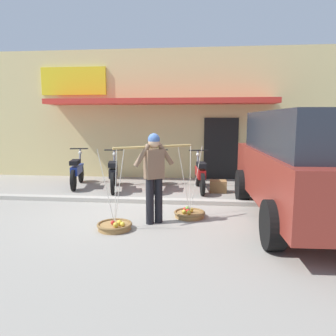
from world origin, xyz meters
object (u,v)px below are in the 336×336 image
at_px(fruit_vendor, 154,172).
at_px(parked_truck, 307,163).
at_px(motorcycle_second_in_row, 114,174).
at_px(fruit_basket_left_side, 189,213).
at_px(fruit_basket_right_side, 115,225).
at_px(motorcycle_third_in_row, 157,173).
at_px(motorcycle_end_of_row, 200,174).
at_px(motorcycle_nearest_shop, 77,171).
at_px(wooden_crate, 218,186).

distance_m(fruit_vendor, parked_truck, 2.89).
bearing_deg(motorcycle_second_in_row, fruit_basket_left_side, -47.11).
bearing_deg(parked_truck, fruit_basket_right_side, -166.46).
relative_size(fruit_basket_right_side, parked_truck, 0.30).
relative_size(motorcycle_third_in_row, motorcycle_end_of_row, 1.00).
height_order(motorcycle_second_in_row, motorcycle_third_in_row, same).
bearing_deg(fruit_vendor, motorcycle_third_in_row, 97.20).
relative_size(motorcycle_nearest_shop, motorcycle_end_of_row, 0.99).
bearing_deg(motorcycle_end_of_row, motorcycle_second_in_row, -177.07).
height_order(fruit_vendor, motorcycle_third_in_row, fruit_vendor).
xyz_separation_m(fruit_basket_left_side, motorcycle_nearest_shop, (-3.38, 2.68, 0.38)).
bearing_deg(fruit_vendor, motorcycle_second_in_row, 119.01).
bearing_deg(motorcycle_third_in_row, motorcycle_nearest_shop, 177.68).
height_order(fruit_vendor, fruit_basket_left_side, fruit_vendor).
height_order(motorcycle_nearest_shop, motorcycle_second_in_row, same).
xyz_separation_m(motorcycle_end_of_row, parked_truck, (2.02, -2.55, 0.68)).
relative_size(motorcycle_nearest_shop, wooden_crate, 4.09).
distance_m(fruit_basket_right_side, motorcycle_nearest_shop, 4.15).
relative_size(fruit_basket_right_side, motorcycle_nearest_shop, 0.81).
xyz_separation_m(motorcycle_end_of_row, wooden_crate, (0.49, -0.15, -0.29)).
xyz_separation_m(motorcycle_nearest_shop, motorcycle_second_in_row, (1.17, -0.29, 0.00)).
bearing_deg(motorcycle_end_of_row, motorcycle_nearest_shop, 177.25).
bearing_deg(wooden_crate, motorcycle_second_in_row, 179.55).
bearing_deg(wooden_crate, parked_truck, -57.52).
bearing_deg(motorcycle_third_in_row, fruit_vendor, -82.80).
height_order(fruit_basket_left_side, fruit_basket_right_side, same).
xyz_separation_m(fruit_basket_right_side, motorcycle_nearest_shop, (-2.09, 3.56, 0.38)).
bearing_deg(fruit_basket_right_side, fruit_vendor, 34.64).
height_order(motorcycle_third_in_row, parked_truck, parked_truck).
xyz_separation_m(fruit_basket_right_side, motorcycle_second_in_row, (-0.92, 3.27, 0.38)).
bearing_deg(fruit_basket_right_side, fruit_basket_left_side, 34.43).
distance_m(motorcycle_nearest_shop, motorcycle_third_in_row, 2.36).
relative_size(motorcycle_second_in_row, parked_truck, 0.37).
height_order(motorcycle_nearest_shop, parked_truck, parked_truck).
height_order(fruit_vendor, motorcycle_second_in_row, fruit_vendor).
xyz_separation_m(fruit_vendor, parked_truck, (2.85, 0.40, 0.15)).
xyz_separation_m(fruit_basket_left_side, fruit_basket_right_side, (-1.29, -0.89, -0.00)).
xyz_separation_m(motorcycle_second_in_row, motorcycle_third_in_row, (1.18, 0.20, 0.00)).
bearing_deg(motorcycle_second_in_row, motorcycle_end_of_row, 2.93).
bearing_deg(fruit_basket_right_side, parked_truck, 13.54).
bearing_deg(motorcycle_third_in_row, fruit_basket_right_side, -94.37).
distance_m(motorcycle_end_of_row, wooden_crate, 0.59).
relative_size(fruit_vendor, motorcycle_second_in_row, 0.94).
distance_m(motorcycle_end_of_row, parked_truck, 3.32).
xyz_separation_m(fruit_basket_left_side, motorcycle_second_in_row, (-2.21, 2.38, 0.38)).
height_order(fruit_basket_left_side, wooden_crate, fruit_basket_left_side).
bearing_deg(motorcycle_nearest_shop, motorcycle_end_of_row, -2.75).
relative_size(fruit_basket_left_side, parked_truck, 0.30).
bearing_deg(wooden_crate, fruit_vendor, -115.32).
xyz_separation_m(motorcycle_second_in_row, parked_truck, (4.42, -2.43, 0.68)).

